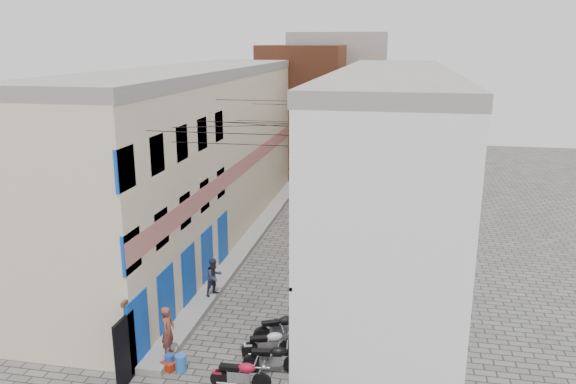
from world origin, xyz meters
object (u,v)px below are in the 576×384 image
Objects in this scene: water_jug_far at (169,361)px; motorcycle_e at (272,357)px; motorcycle_d at (241,373)px; motorcycle_f at (269,342)px; person_a at (168,331)px; water_jug_near at (181,363)px; motorcycle_g at (280,326)px; person_b at (214,277)px; red_crate at (169,366)px.

motorcycle_e is at bearing 7.21° from water_jug_far.
water_jug_far is (-2.57, 0.64, -0.30)m from motorcycle_d.
motorcycle_f is 3.34m from person_a.
water_jug_far is at bearing 168.87° from water_jug_near.
motorcycle_d is 0.97× the size of motorcycle_g.
motorcycle_f is at bearing -106.77° from person_b.
red_crate is (-2.57, 0.55, -0.41)m from motorcycle_d.
water_jug_far is 0.13m from red_crate.
motorcycle_e is 1.13× the size of person_a.
motorcycle_d is at bearing -14.45° from water_jug_near.
water_jug_near is at bearing 0.00° from red_crate.
motorcycle_d is 3.33× the size of water_jug_near.
person_a reaches higher than person_b.
person_a is 0.96m from water_jug_far.
water_jug_far is at bearing -157.40° from person_a.
motorcycle_e is 3.36× the size of water_jug_near.
person_b is at bearing 91.70° from water_jug_far.
motorcycle_g is at bearing 175.34° from motorcycle_e.
motorcycle_g is at bearing -59.43° from person_a.
person_a reaches higher than water_jug_near.
person_b is (-2.72, 5.68, 0.48)m from motorcycle_d.
person_b reaches higher than motorcycle_e.
motorcycle_d is at bearing -12.15° from red_crate.
person_b is at bearing -157.06° from motorcycle_d.
motorcycle_f is 1.11m from motorcycle_g.
water_jug_near is at bearing -89.18° from motorcycle_e.
water_jug_far reaches higher than red_crate.
motorcycle_e is 3.37m from red_crate.
motorcycle_e is 5.79m from person_b.
motorcycle_f is at bearing 24.75° from red_crate.
motorcycle_e is 2.94m from water_jug_near.
motorcycle_e is at bearing -20.92° from motorcycle_g.
water_jug_near reaches higher than red_crate.
motorcycle_f is at bearing 23.43° from water_jug_far.
person_b is at bearing -0.44° from person_a.
motorcycle_d is at bearing -111.14° from person_a.
motorcycle_f is at bearing 164.91° from motorcycle_d.
motorcycle_e is 0.93m from motorcycle_f.
water_jug_near is (-2.89, -0.50, -0.27)m from motorcycle_e.
motorcycle_f is 1.09× the size of person_a.
motorcycle_g is at bearing 37.19° from water_jug_far.
motorcycle_d reaches higher than water_jug_far.
person_b is at bearing -159.29° from motorcycle_f.
motorcycle_d is 1.22× the size of person_b.
red_crate is at bearing -160.88° from person_a.
person_b is 3.50× the size of red_crate.
motorcycle_f is 2.93m from water_jug_near.
person_b is (0.02, 4.62, -0.07)m from person_a.
red_crate is (-2.99, -1.38, -0.40)m from motorcycle_f.
person_b is 5.10m from water_jug_far.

